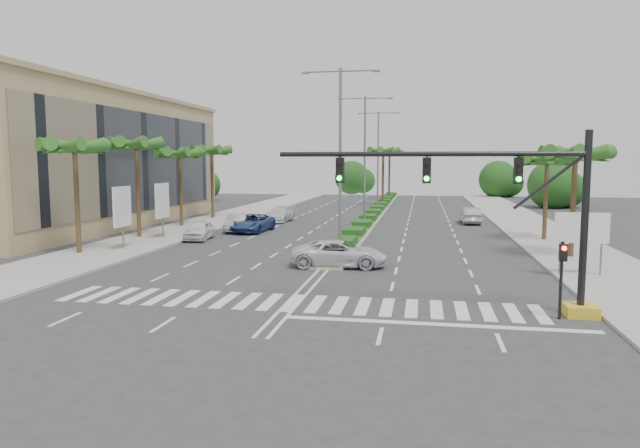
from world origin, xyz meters
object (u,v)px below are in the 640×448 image
Objects in this scene: car_parked_a at (200,230)px; car_crossing at (339,254)px; car_parked_c at (253,223)px; car_parked_d at (280,214)px; car_parked_b at (238,223)px; car_right at (470,215)px.

car_parked_a is 15.45m from car_crossing.
car_parked_c reaches higher than car_parked_d.
car_parked_a is at bearing -97.45° from car_parked_d.
car_parked_d is (2.82, 14.07, 0.01)m from car_parked_a.
car_parked_b reaches higher than car_crossing.
car_parked_b reaches higher than car_parked_a.
car_crossing is 26.70m from car_right.
car_right reaches higher than car_parked_c.
car_parked_c is at bearing 28.87° from car_crossing.
car_parked_c is at bearing 58.91° from car_parked_a.
car_parked_c is 1.09× the size of car_parked_d.
car_parked_d is at bearing 72.86° from car_parked_a.
car_right reaches higher than car_parked_b.
car_parked_d is at bearing 2.06° from car_right.
car_parked_a is 0.84× the size of car_parked_d.
car_parked_c is (1.35, -0.06, 0.00)m from car_parked_b.
car_parked_b is at bearing -177.86° from car_parked_c.
car_right is (20.29, 10.13, 0.03)m from car_parked_b.
car_parked_c is at bearing 25.48° from car_right.
car_parked_b reaches higher than car_parked_d.
car_parked_c is at bearing -87.70° from car_parked_d.
car_parked_c reaches higher than car_crossing.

